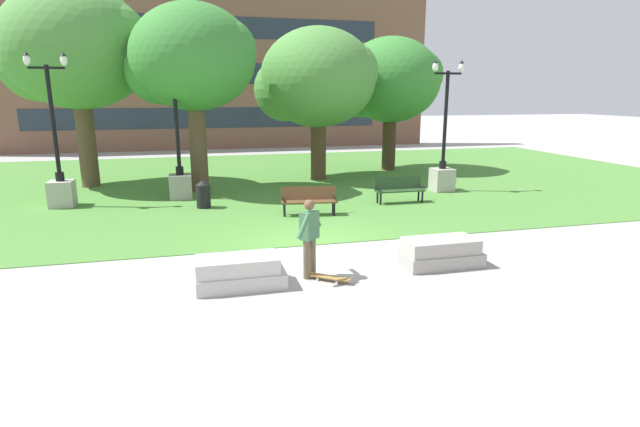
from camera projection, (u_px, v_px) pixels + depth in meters
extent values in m
plane|color=#A3A09B|center=(316.00, 245.00, 13.00)|extent=(140.00, 140.00, 0.00)
cube|color=#4C8438|center=(263.00, 181.00, 22.42)|extent=(40.00, 20.00, 0.02)
cube|color=#BCB7B2|center=(241.00, 279.00, 10.20)|extent=(1.80, 0.90, 0.32)
cube|color=beige|center=(237.00, 265.00, 10.11)|extent=(1.66, 0.83, 0.32)
cube|color=#9E9991|center=(441.00, 259.00, 11.46)|extent=(1.80, 0.90, 0.32)
cube|color=#A6A098|center=(440.00, 246.00, 11.38)|extent=(1.66, 0.83, 0.32)
cylinder|color=brown|center=(312.00, 257.00, 10.74)|extent=(0.15, 0.15, 0.86)
cylinder|color=brown|center=(307.00, 259.00, 10.58)|extent=(0.15, 0.15, 0.86)
cube|color=#3D7047|center=(309.00, 225.00, 10.49)|extent=(0.46, 0.44, 0.60)
cylinder|color=#3D7047|center=(315.00, 217.00, 10.84)|extent=(0.38, 0.34, 0.50)
cylinder|color=#3D7047|center=(304.00, 226.00, 10.11)|extent=(0.38, 0.34, 0.50)
sphere|color=brown|center=(309.00, 205.00, 10.39)|extent=(0.22, 0.22, 0.22)
cube|color=olive|center=(329.00, 277.00, 10.52)|extent=(0.75, 0.65, 0.02)
cube|color=olive|center=(349.00, 279.00, 10.34)|extent=(0.22, 0.23, 0.06)
cube|color=olive|center=(310.00, 273.00, 10.70)|extent=(0.22, 0.23, 0.06)
cylinder|color=silver|center=(341.00, 279.00, 10.55)|extent=(0.06, 0.06, 0.06)
cylinder|color=silver|center=(337.00, 283.00, 10.35)|extent=(0.06, 0.06, 0.06)
cylinder|color=silver|center=(322.00, 276.00, 10.72)|extent=(0.06, 0.06, 0.06)
cylinder|color=silver|center=(317.00, 280.00, 10.53)|extent=(0.06, 0.06, 0.06)
cube|color=#284723|center=(400.00, 191.00, 17.88)|extent=(1.80, 0.45, 0.05)
cube|color=#284723|center=(398.00, 183.00, 18.07)|extent=(1.80, 0.13, 0.46)
cube|color=black|center=(378.00, 188.00, 17.66)|extent=(0.06, 0.40, 0.04)
cube|color=black|center=(422.00, 186.00, 18.05)|extent=(0.06, 0.40, 0.04)
cylinder|color=black|center=(381.00, 199.00, 17.60)|extent=(0.07, 0.07, 0.41)
cylinder|color=black|center=(422.00, 197.00, 17.98)|extent=(0.07, 0.07, 0.41)
cylinder|color=black|center=(377.00, 197.00, 17.90)|extent=(0.07, 0.07, 0.41)
cylinder|color=black|center=(419.00, 195.00, 18.28)|extent=(0.07, 0.07, 0.41)
cube|color=brown|center=(309.00, 202.00, 16.06)|extent=(1.84, 0.70, 0.05)
cube|color=brown|center=(308.00, 193.00, 16.25)|extent=(1.80, 0.38, 0.46)
cube|color=black|center=(283.00, 199.00, 15.95)|extent=(0.12, 0.40, 0.04)
cube|color=black|center=(335.00, 198.00, 16.12)|extent=(0.12, 0.40, 0.04)
cylinder|color=black|center=(285.00, 210.00, 15.88)|extent=(0.07, 0.07, 0.41)
cylinder|color=black|center=(334.00, 209.00, 16.04)|extent=(0.07, 0.07, 0.41)
cylinder|color=black|center=(284.00, 208.00, 16.19)|extent=(0.07, 0.07, 0.41)
cylinder|color=black|center=(333.00, 207.00, 16.35)|extent=(0.07, 0.07, 0.41)
cube|color=#ADA89E|center=(442.00, 180.00, 20.12)|extent=(0.80, 0.80, 0.90)
cylinder|color=black|center=(443.00, 165.00, 19.98)|extent=(0.28, 0.28, 0.30)
cylinder|color=black|center=(445.00, 121.00, 19.57)|extent=(0.14, 0.14, 3.78)
cube|color=black|center=(448.00, 73.00, 19.15)|extent=(1.10, 0.08, 0.08)
ellipsoid|color=white|center=(435.00, 67.00, 18.96)|extent=(0.22, 0.22, 0.36)
cone|color=black|center=(436.00, 61.00, 18.91)|extent=(0.20, 0.20, 0.13)
ellipsoid|color=white|center=(461.00, 67.00, 19.22)|extent=(0.22, 0.22, 0.36)
cone|color=black|center=(462.00, 62.00, 19.18)|extent=(0.20, 0.20, 0.13)
cube|color=#ADA89E|center=(62.00, 194.00, 17.30)|extent=(0.80, 0.80, 0.90)
cylinder|color=black|center=(60.00, 177.00, 17.16)|extent=(0.28, 0.28, 0.30)
cylinder|color=black|center=(53.00, 124.00, 16.74)|extent=(0.14, 0.14, 3.86)
cube|color=black|center=(46.00, 68.00, 16.31)|extent=(1.10, 0.08, 0.08)
ellipsoid|color=white|center=(27.00, 60.00, 16.12)|extent=(0.22, 0.22, 0.36)
cone|color=black|center=(26.00, 53.00, 16.08)|extent=(0.20, 0.20, 0.13)
ellipsoid|color=white|center=(64.00, 60.00, 16.39)|extent=(0.22, 0.22, 0.36)
cone|color=black|center=(63.00, 54.00, 16.34)|extent=(0.20, 0.20, 0.13)
cube|color=gray|center=(181.00, 187.00, 18.62)|extent=(0.80, 0.80, 0.90)
cylinder|color=black|center=(180.00, 171.00, 18.48)|extent=(0.28, 0.28, 0.30)
cylinder|color=black|center=(176.00, 117.00, 18.02)|extent=(0.14, 0.14, 4.19)
cube|color=black|center=(172.00, 60.00, 17.55)|extent=(1.10, 0.08, 0.08)
ellipsoid|color=white|center=(155.00, 52.00, 17.36)|extent=(0.22, 0.22, 0.36)
cone|color=black|center=(155.00, 46.00, 17.32)|extent=(0.20, 0.20, 0.13)
ellipsoid|color=white|center=(188.00, 53.00, 17.63)|extent=(0.22, 0.22, 0.36)
cone|color=black|center=(188.00, 47.00, 17.58)|extent=(0.20, 0.20, 0.13)
cylinder|color=brown|center=(86.00, 138.00, 20.69)|extent=(0.73, 0.73, 4.05)
ellipsoid|color=#4C893D|center=(76.00, 47.00, 19.84)|extent=(5.71, 5.71, 4.85)
sphere|color=#4C893D|center=(39.00, 62.00, 20.14)|extent=(3.14, 3.14, 3.14)
sphere|color=#4C893D|center=(112.00, 39.00, 19.58)|extent=(2.85, 2.85, 2.85)
cylinder|color=brown|center=(198.00, 143.00, 19.64)|extent=(0.67, 0.67, 3.88)
ellipsoid|color=#387F33|center=(193.00, 57.00, 18.88)|extent=(4.70, 4.70, 3.99)
sphere|color=#387F33|center=(159.00, 70.00, 19.12)|extent=(2.58, 2.58, 2.58)
sphere|color=#387F33|center=(225.00, 50.00, 18.66)|extent=(2.35, 2.35, 2.35)
cylinder|color=#42301E|center=(389.00, 139.00, 25.45)|extent=(0.68, 0.68, 3.14)
ellipsoid|color=#387F33|center=(391.00, 80.00, 24.77)|extent=(4.89, 4.89, 4.16)
sphere|color=#387F33|center=(362.00, 90.00, 25.02)|extent=(2.69, 2.69, 2.69)
sphere|color=#387F33|center=(418.00, 75.00, 24.54)|extent=(2.45, 2.45, 2.45)
cylinder|color=#4C3823|center=(318.00, 145.00, 22.66)|extent=(0.69, 0.69, 3.11)
ellipsoid|color=#4C893D|center=(318.00, 78.00, 21.97)|extent=(5.09, 5.09, 4.33)
sphere|color=#4C893D|center=(285.00, 90.00, 22.23)|extent=(2.80, 2.80, 2.80)
sphere|color=#4C893D|center=(349.00, 71.00, 21.73)|extent=(2.55, 2.55, 2.55)
cylinder|color=black|center=(203.00, 196.00, 17.12)|extent=(0.48, 0.48, 0.80)
cone|color=black|center=(203.00, 182.00, 17.01)|extent=(0.49, 0.49, 0.16)
cube|color=brown|center=(207.00, 64.00, 34.31)|extent=(31.96, 1.00, 11.63)
cube|color=#232D3D|center=(210.00, 118.00, 34.67)|extent=(23.97, 0.03, 1.40)
cube|color=#232D3D|center=(208.00, 73.00, 33.97)|extent=(23.97, 0.03, 1.40)
cube|color=#232D3D|center=(205.00, 27.00, 33.26)|extent=(23.97, 0.03, 1.40)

